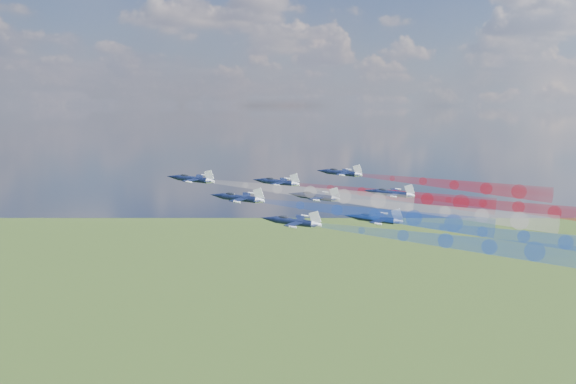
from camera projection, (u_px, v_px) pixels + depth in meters
jet_lead at (193, 179)px, 152.15m from camera, size 14.60×14.67×4.57m
trail_lead at (310, 193)px, 145.72m from camera, size 34.20×32.02×7.47m
jet_inner_left at (240, 198)px, 135.35m from camera, size 14.60×14.67×4.57m
trail_inner_left at (375, 214)px, 128.92m from camera, size 34.20×32.02×7.47m
jet_inner_right at (278, 182)px, 158.69m from camera, size 14.60×14.67×4.57m
trail_inner_right at (394, 195)px, 152.27m from camera, size 34.20×32.02×7.47m
jet_outer_left at (294, 222)px, 123.51m from camera, size 14.60×14.67×4.57m
trail_outer_left at (446, 241)px, 117.08m from camera, size 34.20×32.02×7.47m
jet_center_third at (316, 197)px, 145.75m from camera, size 14.60×14.67×4.57m
trail_center_third at (445, 212)px, 139.32m from camera, size 34.20×32.02×7.47m
jet_outer_right at (341, 173)px, 166.83m from camera, size 14.60×14.67×4.57m
trail_outer_right at (454, 185)px, 160.41m from camera, size 34.20×32.02×7.47m
jet_rear_left at (376, 219)px, 130.74m from camera, size 14.60×14.67×4.57m
trail_rear_left at (523, 237)px, 124.31m from camera, size 34.20×32.02×7.47m
jet_rear_right at (391, 193)px, 151.46m from camera, size 14.60×14.67×4.57m
trail_rear_right at (518, 207)px, 145.03m from camera, size 34.20×32.02×7.47m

